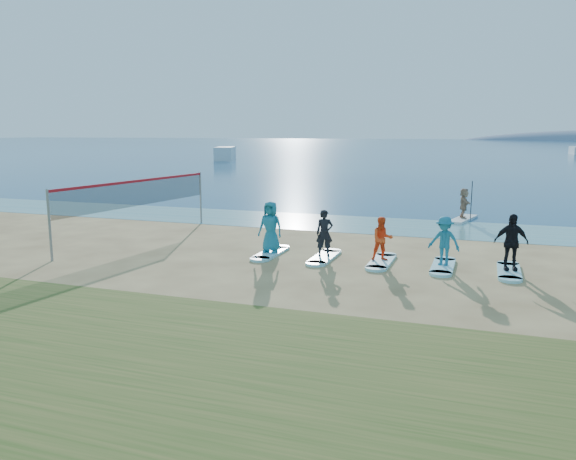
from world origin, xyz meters
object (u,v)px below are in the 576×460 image
(student_3, at_px, (444,241))
(surfboard_4, at_px, (509,271))
(volleyball_net, at_px, (137,194))
(student_1, at_px, (324,233))
(boat_offshore_a, at_px, (225,160))
(student_2, at_px, (382,239))
(surfboard_3, at_px, (443,266))
(surfboard_0, at_px, (271,253))
(student_0, at_px, (270,227))
(surfboard_1, at_px, (324,257))
(paddleboarder, at_px, (464,203))
(student_4, at_px, (511,242))
(surfboard_2, at_px, (382,262))
(paddleboard, at_px, (463,219))

(student_3, height_order, surfboard_4, student_3)
(volleyball_net, distance_m, student_1, 8.40)
(student_3, bearing_deg, boat_offshore_a, 136.61)
(student_2, distance_m, surfboard_3, 2.18)
(boat_offshore_a, relative_size, student_2, 4.74)
(surfboard_0, distance_m, surfboard_3, 6.10)
(student_0, distance_m, student_3, 6.10)
(student_2, xyz_separation_m, student_3, (2.03, 0.00, 0.06))
(surfboard_1, bearing_deg, student_2, 0.00)
(paddleboarder, distance_m, student_0, 12.37)
(student_0, relative_size, student_2, 1.24)
(volleyball_net, bearing_deg, student_2, -5.25)
(volleyball_net, height_order, boat_offshore_a, volleyball_net)
(surfboard_3, xyz_separation_m, student_3, (0.00, 0.00, 0.86))
(volleyball_net, bearing_deg, student_4, -3.77)
(boat_offshore_a, relative_size, surfboard_1, 3.22)
(paddleboarder, height_order, student_2, paddleboarder)
(student_0, distance_m, student_4, 8.14)
(surfboard_0, bearing_deg, student_3, 0.00)
(surfboard_0, height_order, surfboard_1, same)
(surfboard_2, height_order, surfboard_4, same)
(volleyball_net, height_order, student_3, volleyball_net)
(paddleboard, height_order, surfboard_4, paddleboard)
(surfboard_0, relative_size, student_3, 1.36)
(student_2, xyz_separation_m, surfboard_4, (4.07, 0.00, -0.79))
(volleyball_net, xyz_separation_m, student_3, (12.36, -0.95, -1.00))
(student_1, bearing_deg, surfboard_2, -22.90)
(surfboard_2, relative_size, student_4, 1.22)
(boat_offshore_a, distance_m, student_1, 68.66)
(surfboard_4, bearing_deg, volleyball_net, 176.23)
(student_3, bearing_deg, paddleboard, 104.00)
(surfboard_2, relative_size, surfboard_3, 1.00)
(surfboard_0, bearing_deg, student_2, 0.00)
(student_0, bearing_deg, volleyball_net, 175.12)
(boat_offshore_a, distance_m, surfboard_0, 67.71)
(surfboard_2, bearing_deg, student_4, 0.00)
(surfboard_1, distance_m, student_1, 0.87)
(student_1, bearing_deg, boat_offshore_a, 95.73)
(surfboard_1, height_order, surfboard_3, same)
(surfboard_3, distance_m, student_3, 0.86)
(volleyball_net, xyz_separation_m, surfboard_4, (14.39, -0.95, -1.86))
(student_4, bearing_deg, boat_offshore_a, 109.21)
(volleyball_net, xyz_separation_m, student_1, (8.29, -0.95, -0.99))
(boat_offshore_a, xyz_separation_m, surfboard_0, (30.86, -60.27, 0.04))
(paddleboard, distance_m, surfboard_4, 10.80)
(surfboard_3, relative_size, student_3, 1.36)
(paddleboard, height_order, student_3, student_3)
(volleyball_net, distance_m, student_4, 14.45)
(boat_offshore_a, xyz_separation_m, student_1, (32.89, -60.27, 0.91))
(paddleboarder, bearing_deg, boat_offshore_a, 25.80)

